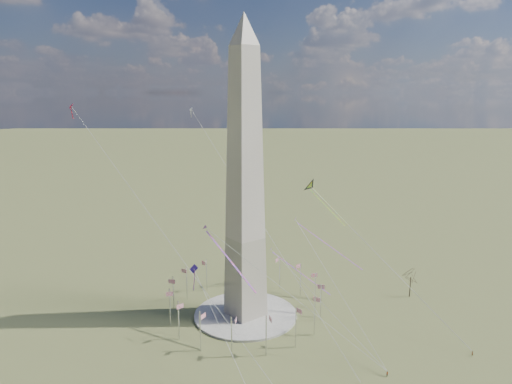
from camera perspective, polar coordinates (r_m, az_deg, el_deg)
ground at (r=165.95m, az=-1.31°, el=-15.17°), size 2000.00×2000.00×0.00m
plaza at (r=165.77m, az=-1.31°, el=-15.05°), size 36.00×36.00×0.80m
washington_monument at (r=149.99m, az=-1.40°, el=1.31°), size 15.56×15.56×100.00m
flagpole_ring at (r=162.72m, az=-1.32°, el=-12.90°), size 54.40×54.40×13.00m
tree_near at (r=185.74m, az=18.80°, el=-9.87°), size 6.84×6.84×11.96m
person_east at (r=157.28m, az=25.41°, el=-17.75°), size 0.76×0.71×1.74m
person_centre at (r=140.01m, az=16.08°, el=-20.98°), size 0.99×0.53×1.61m
kite_delta_black at (r=181.17m, az=7.05°, el=0.48°), size 8.11×19.76×16.12m
kite_diamond_purple at (r=144.36m, az=-7.77°, el=-9.84°), size 1.61×2.89×8.96m
kite_streamer_left at (r=160.97m, az=7.69°, el=-5.53°), size 14.81×21.37×16.95m
kite_streamer_mid at (r=145.49m, az=-4.36°, el=-7.10°), size 4.70×24.07×16.57m
kite_streamer_right at (r=177.00m, az=4.36°, el=-9.07°), size 14.62×20.85×16.60m
kite_small_red at (r=165.18m, az=-22.09°, el=9.77°), size 1.63×2.41×5.10m
kite_small_white at (r=184.15m, az=-8.13°, el=10.10°), size 1.19×1.86×4.12m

